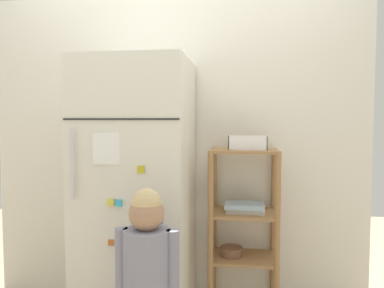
% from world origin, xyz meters
% --- Properties ---
extents(kitchen_wall_back, '(2.65, 0.03, 2.16)m').
position_xyz_m(kitchen_wall_back, '(0.00, 0.36, 1.08)').
color(kitchen_wall_back, silver).
rests_on(kitchen_wall_back, ground).
extents(refrigerator, '(0.66, 0.66, 1.66)m').
position_xyz_m(refrigerator, '(-0.18, 0.02, 0.83)').
color(refrigerator, silver).
rests_on(refrigerator, ground).
extents(child_standing, '(0.31, 0.23, 0.97)m').
position_xyz_m(child_standing, '(0.03, -0.54, 0.59)').
color(child_standing, '#3D304E').
rests_on(child_standing, ground).
extents(pantry_shelf_unit, '(0.44, 0.33, 1.11)m').
position_xyz_m(pantry_shelf_unit, '(0.48, 0.17, 0.65)').
color(pantry_shelf_unit, '#9E7247').
rests_on(pantry_shelf_unit, ground).
extents(fruit_bin, '(0.24, 0.15, 0.09)m').
position_xyz_m(fruit_bin, '(0.50, 0.15, 1.14)').
color(fruit_bin, white).
rests_on(fruit_bin, pantry_shelf_unit).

